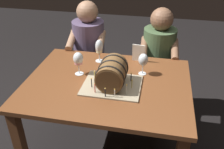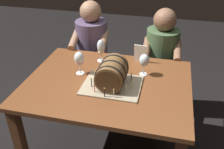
# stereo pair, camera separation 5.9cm
# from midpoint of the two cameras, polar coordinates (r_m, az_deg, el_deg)

# --- Properties ---
(dining_table) EXTENTS (1.27, 0.97, 0.75)m
(dining_table) POSITION_cam_midpoint_polar(r_m,az_deg,el_deg) (2.01, -0.16, -4.30)
(dining_table) COLOR brown
(dining_table) RESTS_ON ground
(barrel_cake) EXTENTS (0.43, 0.35, 0.22)m
(barrel_cake) POSITION_cam_midpoint_polar(r_m,az_deg,el_deg) (1.85, 0.91, -0.02)
(barrel_cake) COLOR tan
(barrel_cake) RESTS_ON dining_table
(wine_glass_empty) EXTENTS (0.08, 0.08, 0.18)m
(wine_glass_empty) POSITION_cam_midpoint_polar(r_m,az_deg,el_deg) (2.00, 8.15, 3.11)
(wine_glass_empty) COLOR white
(wine_glass_empty) RESTS_ON dining_table
(wine_glass_rose) EXTENTS (0.08, 0.08, 0.19)m
(wine_glass_rose) POSITION_cam_midpoint_polar(r_m,az_deg,el_deg) (2.01, -6.61, 3.54)
(wine_glass_rose) COLOR white
(wine_glass_rose) RESTS_ON dining_table
(wine_glass_white) EXTENTS (0.07, 0.07, 0.20)m
(wine_glass_white) POSITION_cam_midpoint_polar(r_m,az_deg,el_deg) (2.19, -1.76, 6.17)
(wine_glass_white) COLOR white
(wine_glass_white) RESTS_ON dining_table
(menu_card) EXTENTS (0.11, 0.03, 0.16)m
(menu_card) POSITION_cam_midpoint_polar(r_m,az_deg,el_deg) (2.22, 7.19, 4.74)
(menu_card) COLOR silver
(menu_card) RESTS_ON dining_table
(person_seated_left) EXTENTS (0.40, 0.49, 1.16)m
(person_seated_left) POSITION_cam_midpoint_polar(r_m,az_deg,el_deg) (2.77, -3.82, 3.71)
(person_seated_left) COLOR #372D40
(person_seated_left) RESTS_ON ground
(person_seated_right) EXTENTS (0.37, 0.46, 1.14)m
(person_seated_right) POSITION_cam_midpoint_polar(r_m,az_deg,el_deg) (2.68, 11.39, 1.67)
(person_seated_right) COLOR #2A3A24
(person_seated_right) RESTS_ON ground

